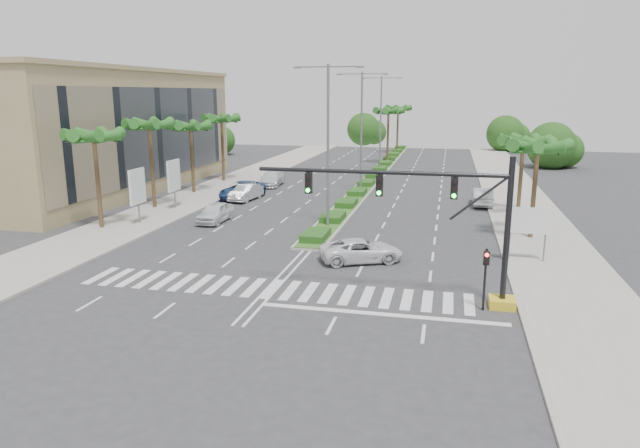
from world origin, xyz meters
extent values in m
plane|color=#333335|center=(0.00, 0.00, 0.00)|extent=(160.00, 160.00, 0.00)
cube|color=gray|center=(15.20, 20.00, 0.07)|extent=(6.00, 120.00, 0.15)
cube|color=gray|center=(-15.20, 20.00, 0.07)|extent=(6.00, 120.00, 0.15)
cube|color=gray|center=(0.00, 45.00, 0.10)|extent=(2.20, 75.00, 0.20)
cube|color=#2A5F20|center=(0.00, 45.00, 0.22)|extent=(1.80, 75.00, 0.04)
cube|color=tan|center=(-26.00, 26.00, 6.00)|extent=(12.00, 36.00, 12.00)
cube|color=gold|center=(11.50, 0.00, 0.23)|extent=(1.20, 1.20, 0.45)
cylinder|color=black|center=(11.50, 0.00, 3.70)|extent=(0.28, 0.28, 7.00)
cylinder|color=black|center=(5.50, 0.00, 6.30)|extent=(12.00, 0.20, 0.20)
cylinder|color=black|center=(10.10, 0.00, 5.20)|extent=(2.53, 0.12, 2.15)
cube|color=black|center=(9.00, 0.00, 5.65)|extent=(0.32, 0.24, 1.00)
cylinder|color=#19E533|center=(9.00, -0.14, 5.33)|extent=(0.20, 0.06, 0.20)
cube|color=black|center=(5.50, 0.00, 5.65)|extent=(0.32, 0.24, 1.00)
cylinder|color=#19E533|center=(5.50, -0.14, 5.33)|extent=(0.20, 0.06, 0.20)
cube|color=black|center=(2.00, 0.00, 5.65)|extent=(0.32, 0.24, 1.00)
cylinder|color=#19E533|center=(2.00, -0.14, 5.33)|extent=(0.20, 0.06, 0.20)
cylinder|color=black|center=(10.60, -0.60, 1.50)|extent=(0.12, 0.12, 3.00)
cube|color=black|center=(10.60, -0.75, 2.60)|extent=(0.28, 0.22, 0.65)
cylinder|color=red|center=(10.60, -0.88, 2.78)|extent=(0.18, 0.05, 0.18)
cylinder|color=slate|center=(12.50, 8.00, 1.40)|extent=(0.10, 0.10, 2.80)
cylinder|color=slate|center=(14.50, 8.00, 1.40)|extent=(0.10, 0.10, 2.80)
cube|color=#0C6638|center=(13.50, 8.00, 2.60)|extent=(2.60, 0.08, 1.50)
cube|color=white|center=(13.50, 7.95, 2.60)|extent=(2.70, 0.02, 1.60)
cylinder|color=slate|center=(-14.50, 12.00, 1.40)|extent=(0.12, 0.12, 2.80)
cube|color=white|center=(-14.50, 12.00, 3.00)|extent=(0.18, 2.10, 2.70)
cube|color=#D8594C|center=(-14.50, 12.00, 3.00)|extent=(0.12, 2.00, 2.60)
cylinder|color=slate|center=(-14.50, 18.00, 1.40)|extent=(0.12, 0.12, 2.80)
cube|color=white|center=(-14.50, 18.00, 3.00)|extent=(0.18, 2.10, 2.70)
cube|color=#D8594C|center=(-14.50, 18.00, 3.00)|extent=(0.12, 2.00, 2.60)
cylinder|color=brown|center=(-16.50, 10.00, 3.50)|extent=(0.32, 0.32, 7.00)
sphere|color=brown|center=(-16.50, 10.00, 6.90)|extent=(0.70, 0.70, 0.70)
cone|color=#1B571B|center=(-15.40, 10.00, 6.80)|extent=(0.90, 3.62, 1.50)
cone|color=#1B571B|center=(-15.81, 10.86, 6.80)|extent=(3.39, 2.96, 1.50)
cone|color=#1B571B|center=(-16.74, 11.07, 6.80)|extent=(3.73, 1.68, 1.50)
cone|color=#1B571B|center=(-17.49, 10.48, 6.80)|extent=(2.38, 3.65, 1.50)
cone|color=#1B571B|center=(-17.49, 9.52, 6.80)|extent=(2.38, 3.65, 1.50)
cone|color=#1B571B|center=(-16.74, 8.93, 6.80)|extent=(3.73, 1.68, 1.50)
cone|color=#1B571B|center=(-15.81, 9.14, 6.80)|extent=(3.39, 2.96, 1.50)
cylinder|color=brown|center=(-16.50, 18.00, 3.70)|extent=(0.32, 0.32, 7.40)
sphere|color=brown|center=(-16.50, 18.00, 7.30)|extent=(0.70, 0.70, 0.70)
cone|color=#1B571B|center=(-15.40, 18.00, 7.20)|extent=(0.90, 3.62, 1.50)
cone|color=#1B571B|center=(-15.81, 18.86, 7.20)|extent=(3.39, 2.96, 1.50)
cone|color=#1B571B|center=(-16.74, 19.07, 7.20)|extent=(3.73, 1.68, 1.50)
cone|color=#1B571B|center=(-17.49, 18.48, 7.20)|extent=(2.38, 3.65, 1.50)
cone|color=#1B571B|center=(-17.49, 17.52, 7.20)|extent=(2.38, 3.65, 1.50)
cone|color=#1B571B|center=(-16.74, 16.93, 7.20)|extent=(3.73, 1.68, 1.50)
cone|color=#1B571B|center=(-15.81, 17.14, 7.20)|extent=(3.39, 2.96, 1.50)
cylinder|color=brown|center=(-16.50, 26.00, 3.40)|extent=(0.32, 0.32, 6.80)
sphere|color=brown|center=(-16.50, 26.00, 6.70)|extent=(0.70, 0.70, 0.70)
cone|color=#1B571B|center=(-15.40, 26.00, 6.60)|extent=(0.90, 3.62, 1.50)
cone|color=#1B571B|center=(-15.81, 26.86, 6.60)|extent=(3.39, 2.96, 1.50)
cone|color=#1B571B|center=(-16.74, 27.07, 6.60)|extent=(3.73, 1.68, 1.50)
cone|color=#1B571B|center=(-17.49, 26.48, 6.60)|extent=(2.38, 3.65, 1.50)
cone|color=#1B571B|center=(-17.49, 25.52, 6.60)|extent=(2.38, 3.65, 1.50)
cone|color=#1B571B|center=(-16.74, 24.93, 6.60)|extent=(3.73, 1.68, 1.50)
cone|color=#1B571B|center=(-15.81, 25.14, 6.60)|extent=(3.39, 2.96, 1.50)
cylinder|color=brown|center=(-16.50, 34.00, 3.60)|extent=(0.32, 0.32, 7.20)
sphere|color=brown|center=(-16.50, 34.00, 7.10)|extent=(0.70, 0.70, 0.70)
cone|color=#1B571B|center=(-15.40, 34.00, 7.00)|extent=(0.90, 3.62, 1.50)
cone|color=#1B571B|center=(-15.81, 34.86, 7.00)|extent=(3.39, 2.96, 1.50)
cone|color=#1B571B|center=(-16.74, 35.07, 7.00)|extent=(3.73, 1.68, 1.50)
cone|color=#1B571B|center=(-17.49, 34.48, 7.00)|extent=(2.38, 3.65, 1.50)
cone|color=#1B571B|center=(-17.49, 33.52, 7.00)|extent=(2.38, 3.65, 1.50)
cone|color=#1B571B|center=(-16.74, 32.93, 7.00)|extent=(3.73, 1.68, 1.50)
cone|color=#1B571B|center=(-15.81, 33.14, 7.00)|extent=(3.39, 2.96, 1.50)
cylinder|color=brown|center=(14.50, 14.00, 3.25)|extent=(0.32, 0.32, 6.50)
sphere|color=brown|center=(14.50, 14.00, 6.40)|extent=(0.70, 0.70, 0.70)
cone|color=#1B571B|center=(15.60, 14.00, 6.30)|extent=(0.90, 3.62, 1.50)
cone|color=#1B571B|center=(15.19, 14.86, 6.30)|extent=(3.39, 2.96, 1.50)
cone|color=#1B571B|center=(14.26, 15.07, 6.30)|extent=(3.73, 1.68, 1.50)
cone|color=#1B571B|center=(13.51, 14.48, 6.30)|extent=(2.38, 3.65, 1.50)
cone|color=#1B571B|center=(13.51, 13.52, 6.30)|extent=(2.38, 3.65, 1.50)
cone|color=#1B571B|center=(14.26, 12.93, 6.30)|extent=(3.73, 1.68, 1.50)
cone|color=#1B571B|center=(15.19, 13.14, 6.30)|extent=(3.39, 2.96, 1.50)
cylinder|color=brown|center=(14.50, 22.00, 3.10)|extent=(0.32, 0.32, 6.20)
sphere|color=brown|center=(14.50, 22.00, 6.10)|extent=(0.70, 0.70, 0.70)
cone|color=#1B571B|center=(15.60, 22.00, 6.00)|extent=(0.90, 3.62, 1.50)
cone|color=#1B571B|center=(15.19, 22.86, 6.00)|extent=(3.39, 2.96, 1.50)
cone|color=#1B571B|center=(14.26, 23.07, 6.00)|extent=(3.73, 1.68, 1.50)
cone|color=#1B571B|center=(13.51, 22.48, 6.00)|extent=(2.38, 3.65, 1.50)
cone|color=#1B571B|center=(13.51, 21.52, 6.00)|extent=(2.38, 3.65, 1.50)
cone|color=#1B571B|center=(14.26, 20.93, 6.00)|extent=(3.73, 1.68, 1.50)
cone|color=#1B571B|center=(15.19, 21.14, 6.00)|extent=(3.39, 2.96, 1.50)
cylinder|color=brown|center=(0.00, 55.00, 3.75)|extent=(0.32, 0.32, 7.50)
sphere|color=brown|center=(0.00, 55.00, 7.40)|extent=(0.70, 0.70, 0.70)
cone|color=#1B571B|center=(1.10, 55.00, 7.30)|extent=(0.90, 3.62, 1.50)
cone|color=#1B571B|center=(0.69, 55.86, 7.30)|extent=(3.39, 2.96, 1.50)
cone|color=#1B571B|center=(-0.24, 56.07, 7.30)|extent=(3.73, 1.68, 1.50)
cone|color=#1B571B|center=(-0.99, 55.48, 7.30)|extent=(2.38, 3.65, 1.50)
cone|color=#1B571B|center=(-0.99, 54.52, 7.30)|extent=(2.38, 3.65, 1.50)
cone|color=#1B571B|center=(-0.24, 53.93, 7.30)|extent=(3.73, 1.68, 1.50)
cone|color=#1B571B|center=(0.69, 54.14, 7.30)|extent=(3.39, 2.96, 1.50)
cylinder|color=brown|center=(0.00, 70.00, 3.75)|extent=(0.32, 0.32, 7.50)
sphere|color=brown|center=(0.00, 70.00, 7.40)|extent=(0.70, 0.70, 0.70)
cone|color=#1B571B|center=(1.10, 70.00, 7.30)|extent=(0.90, 3.62, 1.50)
cone|color=#1B571B|center=(0.69, 70.86, 7.30)|extent=(3.39, 2.96, 1.50)
cone|color=#1B571B|center=(-0.24, 71.07, 7.30)|extent=(3.73, 1.68, 1.50)
cone|color=#1B571B|center=(-0.99, 70.48, 7.30)|extent=(2.38, 3.65, 1.50)
cone|color=#1B571B|center=(-0.99, 69.52, 7.30)|extent=(2.38, 3.65, 1.50)
cone|color=#1B571B|center=(-0.24, 68.93, 7.30)|extent=(3.73, 1.68, 1.50)
cone|color=#1B571B|center=(0.69, 69.14, 7.30)|extent=(3.39, 2.96, 1.50)
cylinder|color=slate|center=(0.00, 14.00, 6.00)|extent=(0.20, 0.20, 12.00)
cylinder|color=slate|center=(-1.20, 14.00, 11.80)|extent=(2.40, 0.10, 0.10)
cylinder|color=slate|center=(1.20, 14.00, 11.80)|extent=(2.40, 0.10, 0.10)
cube|color=slate|center=(-2.30, 14.00, 11.75)|extent=(0.50, 0.25, 0.12)
cube|color=slate|center=(2.30, 14.00, 11.75)|extent=(0.50, 0.25, 0.12)
cylinder|color=slate|center=(0.00, 30.00, 6.00)|extent=(0.20, 0.20, 12.00)
cylinder|color=slate|center=(-1.20, 30.00, 11.80)|extent=(2.40, 0.10, 0.10)
cylinder|color=slate|center=(1.20, 30.00, 11.80)|extent=(2.40, 0.10, 0.10)
cube|color=slate|center=(-2.30, 30.00, 11.75)|extent=(0.50, 0.25, 0.12)
cube|color=slate|center=(2.30, 30.00, 11.75)|extent=(0.50, 0.25, 0.12)
cylinder|color=slate|center=(0.00, 46.00, 6.00)|extent=(0.20, 0.20, 12.00)
cylinder|color=slate|center=(-1.20, 46.00, 11.80)|extent=(2.40, 0.10, 0.10)
cylinder|color=slate|center=(1.20, 46.00, 11.80)|extent=(2.40, 0.10, 0.10)
cube|color=slate|center=(-2.30, 46.00, 11.75)|extent=(0.50, 0.25, 0.12)
cube|color=slate|center=(2.30, 46.00, 11.75)|extent=(0.50, 0.25, 0.12)
imported|color=silver|center=(-9.15, 14.20, 0.76)|extent=(1.84, 4.49, 1.52)
imported|color=silver|center=(-10.00, 23.55, 0.76)|extent=(2.15, 4.79, 1.53)
imported|color=navy|center=(-10.66, 24.40, 0.82)|extent=(3.34, 6.17, 1.64)
imported|color=silver|center=(-10.24, 32.37, 0.78)|extent=(2.59, 5.54, 1.57)
imported|color=white|center=(3.78, 5.97, 0.70)|extent=(5.51, 4.13, 1.39)
imported|color=silver|center=(11.80, 25.92, 0.81)|extent=(1.74, 4.93, 1.62)
camera|label=1|loc=(8.71, -26.94, 10.01)|focal=32.00mm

